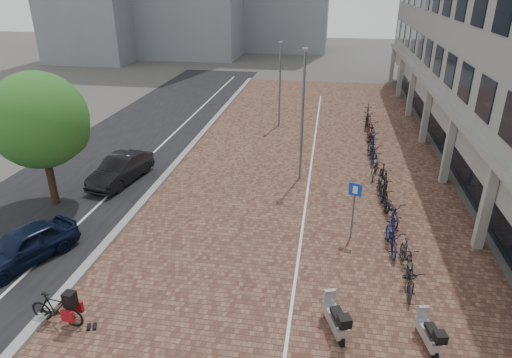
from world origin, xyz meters
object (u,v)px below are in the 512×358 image
Objects in this scene: scooter_back at (429,332)px; parking_sign at (354,202)px; car_dark at (121,169)px; hero_bike at (56,309)px; scooter_front at (335,317)px; car_navy at (24,245)px.

scooter_back is 5.76m from parking_sign.
car_dark reaches higher than hero_bike.
parking_sign reaches higher than scooter_back.
scooter_back is (2.53, -0.12, -0.05)m from scooter_front.
car_dark is at bearing 110.75° from car_navy.
parking_sign is (11.54, 3.47, 0.93)m from car_navy.
scooter_front is at bearing 164.36° from scooter_back.
scooter_back is at bearing 16.07° from car_navy.
car_dark is 2.88× the size of scooter_back.
parking_sign is (8.61, 6.20, 1.04)m from hero_bike.
car_navy is 13.59m from scooter_back.
parking_sign reaches higher than hero_bike.
scooter_front is (10.55, -8.75, -0.13)m from car_dark.
car_dark is 11.74m from parking_sign.
car_navy reaches higher than scooter_front.
car_dark is 2.59× the size of scooter_front.
hero_bike is 8.06m from scooter_front.
car_navy is at bearing 52.72° from hero_bike.
car_navy is 11.07m from scooter_front.
scooter_front is 2.53m from scooter_back.
car_navy is 2.15× the size of hero_bike.
car_dark reaches higher than scooter_back.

